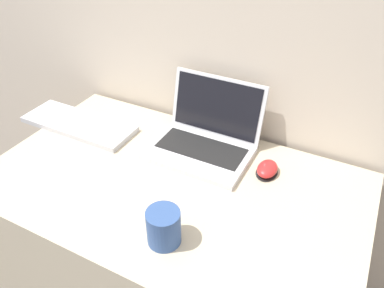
# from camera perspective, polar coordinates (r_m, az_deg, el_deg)

# --- Properties ---
(desk) EXTENTS (1.19, 0.70, 0.71)m
(desk) POSITION_cam_1_polar(r_m,az_deg,el_deg) (1.45, -2.68, -16.41)
(desk) COLOR beige
(desk) RESTS_ON ground_plane
(laptop) EXTENTS (0.34, 0.29, 0.23)m
(laptop) POSITION_cam_1_polar(r_m,az_deg,el_deg) (1.30, 2.05, 1.16)
(laptop) COLOR silver
(laptop) RESTS_ON desk
(drink_cup) EXTENTS (0.09, 0.09, 0.10)m
(drink_cup) POSITION_cam_1_polar(r_m,az_deg,el_deg) (0.99, -4.35, -12.43)
(drink_cup) COLOR #33518C
(drink_cup) RESTS_ON desk
(computer_mouse) EXTENTS (0.07, 0.10, 0.04)m
(computer_mouse) POSITION_cam_1_polar(r_m,az_deg,el_deg) (1.23, 11.39, -3.80)
(computer_mouse) COLOR black
(computer_mouse) RESTS_ON desk
(external_keyboard) EXTENTS (0.45, 0.16, 0.02)m
(external_keyboard) POSITION_cam_1_polar(r_m,az_deg,el_deg) (1.50, -16.86, 2.93)
(external_keyboard) COLOR silver
(external_keyboard) RESTS_ON desk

